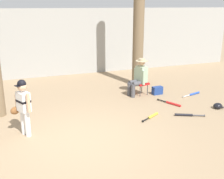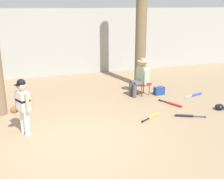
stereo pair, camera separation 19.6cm
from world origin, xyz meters
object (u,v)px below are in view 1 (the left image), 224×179
at_px(young_ballplayer, 23,104).
at_px(batting_helmet_black, 218,106).
at_px(tree_behind_spectator, 139,22).
at_px(folding_stool, 141,84).
at_px(seated_spectator, 139,76).
at_px(bat_blue_youth, 193,94).
at_px(bat_yellow_trainer, 152,116).
at_px(bat_red_barrel, 172,103).
at_px(handbag_beside_stool, 157,90).
at_px(bat_black_composite, 186,115).

relative_size(young_ballplayer, batting_helmet_black, 4.23).
height_order(tree_behind_spectator, folding_stool, tree_behind_spectator).
distance_m(folding_stool, seated_spectator, 0.29).
distance_m(bat_blue_youth, bat_yellow_trainer, 2.49).
xyz_separation_m(young_ballplayer, folding_stool, (3.78, 1.77, -0.38)).
distance_m(young_ballplayer, bat_blue_youth, 5.52).
height_order(bat_red_barrel, batting_helmet_black, batting_helmet_black).
relative_size(folding_stool, bat_red_barrel, 0.61).
height_order(bat_red_barrel, bat_blue_youth, same).
bearing_deg(bat_blue_youth, batting_helmet_black, -94.51).
xyz_separation_m(handbag_beside_stool, bat_yellow_trainer, (-1.11, -1.69, -0.10)).
distance_m(tree_behind_spectator, young_ballplayer, 5.26).
relative_size(tree_behind_spectator, bat_yellow_trainer, 7.96).
bearing_deg(bat_blue_youth, bat_red_barrel, -154.90).
bearing_deg(batting_helmet_black, handbag_beside_stool, 118.55).
bearing_deg(batting_helmet_black, bat_red_barrel, 144.34).
height_order(folding_stool, bat_blue_youth, folding_stool).
bearing_deg(tree_behind_spectator, batting_helmet_black, -69.90).
bearing_deg(batting_helmet_black, bat_black_composite, -172.29).
xyz_separation_m(bat_blue_youth, bat_yellow_trainer, (-2.18, -1.21, 0.00)).
bearing_deg(bat_black_composite, folding_stool, 98.19).
xyz_separation_m(tree_behind_spectator, bat_yellow_trainer, (-0.96, -2.95, -2.24)).
bearing_deg(tree_behind_spectator, bat_yellow_trainer, -108.10).
height_order(young_ballplayer, handbag_beside_stool, young_ballplayer).
relative_size(handbag_beside_stool, bat_black_composite, 0.46).
xyz_separation_m(handbag_beside_stool, batting_helmet_black, (0.97, -1.78, -0.05)).
relative_size(folding_stool, bat_yellow_trainer, 0.73).
bearing_deg(bat_red_barrel, folding_stool, 109.88).
distance_m(bat_red_barrel, bat_blue_youth, 1.27).
bearing_deg(bat_yellow_trainer, batting_helmet_black, -2.35).
xyz_separation_m(young_ballplayer, bat_red_barrel, (4.21, 0.57, -0.71)).
xyz_separation_m(seated_spectator, bat_yellow_trainer, (-0.49, -1.84, -0.61)).
xyz_separation_m(folding_stool, bat_red_barrel, (0.43, -1.19, -0.33)).
height_order(tree_behind_spectator, seated_spectator, tree_behind_spectator).
relative_size(folding_stool, bat_blue_youth, 0.61).
height_order(tree_behind_spectator, bat_black_composite, tree_behind_spectator).
height_order(bat_blue_youth, batting_helmet_black, batting_helmet_black).
xyz_separation_m(folding_stool, seated_spectator, (-0.10, -0.02, 0.28)).
relative_size(folding_stool, batting_helmet_black, 1.54).
bearing_deg(bat_black_composite, bat_red_barrel, 81.98).
relative_size(handbag_beside_stool, bat_yellow_trainer, 0.53).
relative_size(bat_black_composite, bat_blue_youth, 0.94).
xyz_separation_m(young_ballplayer, bat_yellow_trainer, (3.19, -0.10, -0.71)).
xyz_separation_m(folding_stool, handbag_beside_stool, (0.52, -0.17, -0.23)).
bearing_deg(tree_behind_spectator, bat_black_composite, -91.24).
relative_size(tree_behind_spectator, bat_red_barrel, 6.66).
distance_m(tree_behind_spectator, bat_yellow_trainer, 3.83).
bearing_deg(seated_spectator, handbag_beside_stool, -13.94).
bearing_deg(tree_behind_spectator, handbag_beside_stool, -83.46).
bearing_deg(young_ballplayer, batting_helmet_black, -1.97).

